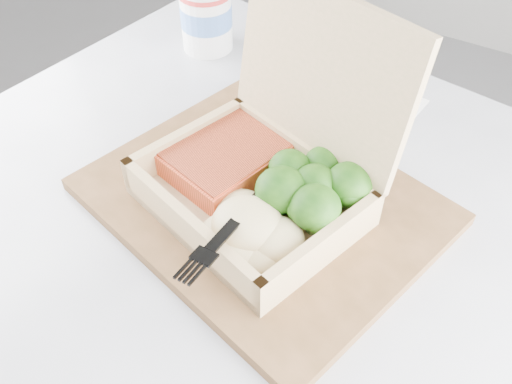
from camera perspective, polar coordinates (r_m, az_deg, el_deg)
The scene contains 9 objects.
cafe_table at distance 0.73m, azimuth -2.62°, elevation -11.56°, with size 0.82×0.82×0.70m.
serving_tray at distance 0.59m, azimuth 0.64°, elevation -0.95°, with size 0.34×0.27×0.01m, color brown.
takeout_container at distance 0.56m, azimuth 1.65°, elevation 3.39°, with size 0.25×0.24×0.20m.
salmon_fillet at distance 0.59m, azimuth -2.82°, elevation 3.44°, with size 0.09×0.12×0.03m, color #EC4E2E.
broccoli_pile at distance 0.55m, azimuth 5.82°, elevation 0.24°, with size 0.11×0.11×0.04m, color #316817, non-canonical shape.
mashed_potatoes at distance 0.52m, azimuth -0.92°, elevation -3.17°, with size 0.11×0.09×0.04m, color #CFBF86.
plastic_fork at distance 0.52m, azimuth -0.63°, elevation -1.22°, with size 0.02×0.14×0.01m.
paper_cup at distance 0.82m, azimuth -5.00°, elevation 17.14°, with size 0.07×0.07×0.09m.
receipt at distance 0.72m, azimuth 11.90°, elevation 7.28°, with size 0.08×0.14×0.00m, color white.
Camera 1 is at (0.77, -0.03, 1.14)m, focal length 40.00 mm.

